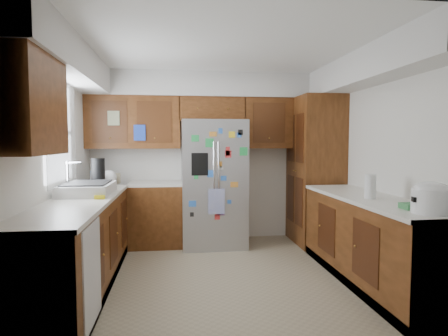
{
  "coord_description": "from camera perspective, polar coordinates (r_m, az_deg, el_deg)",
  "views": [
    {
      "loc": [
        -0.54,
        -4.13,
        1.5
      ],
      "look_at": [
        0.04,
        0.35,
        1.18
      ],
      "focal_mm": 30.0,
      "sensor_mm": 36.0,
      "label": 1
    }
  ],
  "objects": [
    {
      "name": "pantry",
      "position": [
        5.67,
        13.68,
        -0.37
      ],
      "size": [
        0.6,
        0.9,
        2.15
      ],
      "primitive_type": "cube",
      "color": "#44240D",
      "rests_on": "ground"
    },
    {
      "name": "floor",
      "position": [
        4.42,
        0.02,
        -15.77
      ],
      "size": [
        3.6,
        3.6,
        0.0
      ],
      "primitive_type": "plane",
      "color": "tan",
      "rests_on": "ground"
    },
    {
      "name": "fridge_top_items",
      "position": [
        5.62,
        -2.99,
        11.97
      ],
      "size": [
        0.96,
        0.28,
        0.28
      ],
      "color": "#1A1DC7",
      "rests_on": "bridge_cabinet"
    },
    {
      "name": "fridge",
      "position": [
        5.39,
        -1.63,
        -2.35
      ],
      "size": [
        0.9,
        0.79,
        1.8
      ],
      "color": "#9A9B9F",
      "rests_on": "ground"
    },
    {
      "name": "bridge_cabinet",
      "position": [
        5.6,
        -1.88,
        8.9
      ],
      "size": [
        0.96,
        0.34,
        0.35
      ],
      "primitive_type": "cube",
      "color": "#44240D",
      "rests_on": "fridge"
    },
    {
      "name": "right_counter_run",
      "position": [
        4.32,
        21.43,
        -10.71
      ],
      "size": [
        0.63,
        2.25,
        0.92
      ],
      "color": "#44240D",
      "rests_on": "ground"
    },
    {
      "name": "rice_cooker",
      "position": [
        3.45,
        28.97,
        -3.88
      ],
      "size": [
        0.3,
        0.29,
        0.26
      ],
      "color": "white",
      "rests_on": "right_counter_run"
    },
    {
      "name": "sink_assembly",
      "position": [
        4.36,
        -20.09,
        -2.95
      ],
      "size": [
        0.52,
        0.74,
        0.37
      ],
      "color": "silver",
      "rests_on": "left_counter_run"
    },
    {
      "name": "paper_towel",
      "position": [
        4.09,
        21.4,
        -2.63
      ],
      "size": [
        0.11,
        0.11,
        0.25
      ],
      "primitive_type": "cylinder",
      "color": "white",
      "rests_on": "right_counter_run"
    },
    {
      "name": "left_counter_run",
      "position": [
        4.37,
        -18.32,
        -10.35
      ],
      "size": [
        1.36,
        3.2,
        0.92
      ],
      "color": "#44240D",
      "rests_on": "ground"
    },
    {
      "name": "left_counter_clutter",
      "position": [
        5.04,
        -18.1,
        -1.28
      ],
      "size": [
        0.38,
        0.87,
        0.38
      ],
      "color": "black",
      "rests_on": "left_counter_run"
    },
    {
      "name": "room_shell",
      "position": [
        4.52,
        -1.91,
        8.13
      ],
      "size": [
        3.64,
        3.24,
        2.52
      ],
      "color": "silver",
      "rests_on": "ground"
    }
  ]
}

